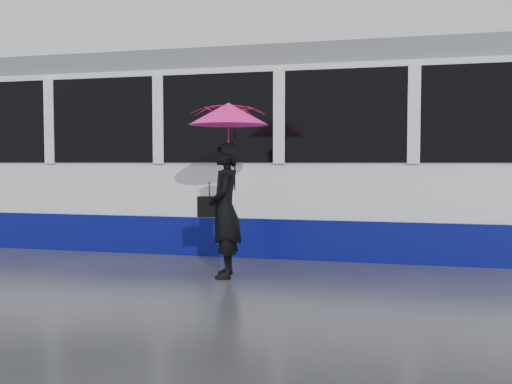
# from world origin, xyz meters

# --- Properties ---
(ground) EXTENTS (90.00, 90.00, 0.00)m
(ground) POSITION_xyz_m (0.00, 0.00, 0.00)
(ground) COLOR #28282D
(ground) RESTS_ON ground
(rails) EXTENTS (34.00, 1.51, 0.02)m
(rails) POSITION_xyz_m (0.00, 2.50, 0.01)
(rails) COLOR #3F3D38
(rails) RESTS_ON ground
(tram) EXTENTS (26.00, 2.56, 3.35)m
(tram) POSITION_xyz_m (0.43, 2.50, 1.64)
(tram) COLOR white
(tram) RESTS_ON ground
(woman) EXTENTS (0.57, 0.73, 1.76)m
(woman) POSITION_xyz_m (-0.47, -0.28, 0.88)
(woman) COLOR black
(woman) RESTS_ON ground
(umbrella) EXTENTS (1.26, 1.26, 1.19)m
(umbrella) POSITION_xyz_m (-0.42, -0.28, 1.93)
(umbrella) COLOR #E7136B
(umbrella) RESTS_ON ground
(handbag) EXTENTS (0.34, 0.21, 0.45)m
(handbag) POSITION_xyz_m (-0.69, -0.26, 0.92)
(handbag) COLOR black
(handbag) RESTS_ON ground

